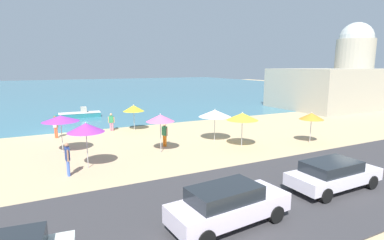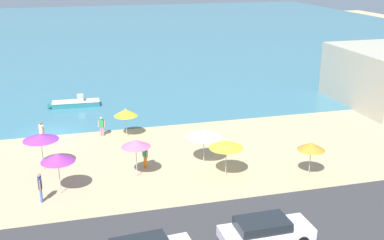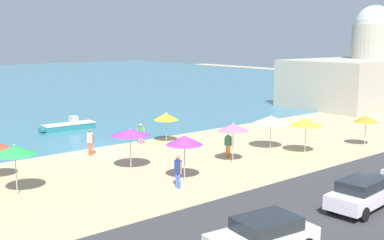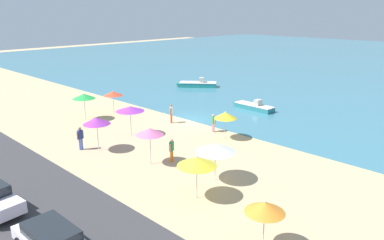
% 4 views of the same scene
% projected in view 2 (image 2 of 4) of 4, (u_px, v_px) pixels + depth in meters
% --- Properties ---
extents(ground_plane, '(160.00, 160.00, 0.00)m').
position_uv_depth(ground_plane, '(52.00, 136.00, 38.43)').
color(ground_plane, tan).
extents(sea, '(150.00, 110.00, 0.05)m').
position_uv_depth(sea, '(55.00, 35.00, 88.79)').
color(sea, teal).
rests_on(sea, ground_plane).
extents(beach_umbrella_0, '(2.34, 2.34, 2.58)m').
position_uv_depth(beach_umbrella_0, '(41.00, 137.00, 31.55)').
color(beach_umbrella_0, '#B2B2B7').
rests_on(beach_umbrella_0, ground_plane).
extents(beach_umbrella_1, '(1.86, 1.86, 2.34)m').
position_uv_depth(beach_umbrella_1, '(126.00, 113.00, 37.60)').
color(beach_umbrella_1, '#B2B2B7').
rests_on(beach_umbrella_1, ground_plane).
extents(beach_umbrella_3, '(1.88, 1.88, 2.63)m').
position_uv_depth(beach_umbrella_3, '(136.00, 143.00, 30.46)').
color(beach_umbrella_3, '#B2B2B7').
rests_on(beach_umbrella_3, ground_plane).
extents(beach_umbrella_4, '(2.22, 2.22, 2.52)m').
position_uv_depth(beach_umbrella_4, '(226.00, 144.00, 30.65)').
color(beach_umbrella_4, '#B2B2B7').
rests_on(beach_umbrella_4, ground_plane).
extents(beach_umbrella_5, '(1.77, 1.77, 2.34)m').
position_uv_depth(beach_umbrella_5, '(311.00, 146.00, 30.79)').
color(beach_umbrella_5, '#B2B2B7').
rests_on(beach_umbrella_5, ground_plane).
extents(beach_umbrella_6, '(2.02, 2.02, 2.65)m').
position_uv_depth(beach_umbrella_6, '(58.00, 158.00, 28.28)').
color(beach_umbrella_6, '#B2B2B7').
rests_on(beach_umbrella_6, ground_plane).
extents(beach_umbrella_8, '(2.47, 2.47, 2.48)m').
position_uv_depth(beach_umbrella_8, '(204.00, 133.00, 32.73)').
color(beach_umbrella_8, '#B2B2B7').
rests_on(beach_umbrella_8, ground_plane).
extents(bather_0, '(0.23, 0.57, 1.78)m').
position_uv_depth(bather_0, '(40.00, 186.00, 27.68)').
color(bather_0, '#4565CB').
rests_on(bather_0, ground_plane).
extents(bather_1, '(0.34, 0.53, 1.71)m').
position_uv_depth(bather_1, '(145.00, 155.00, 32.22)').
color(bather_1, orange).
rests_on(bather_1, ground_plane).
extents(bather_2, '(0.53, 0.35, 1.58)m').
position_uv_depth(bather_2, '(102.00, 125.00, 38.13)').
color(bather_2, pink).
rests_on(bather_2, ground_plane).
extents(bather_3, '(0.38, 0.49, 1.80)m').
position_uv_depth(bather_3, '(42.00, 132.00, 36.30)').
color(bather_3, '#F35531').
rests_on(bather_3, ground_plane).
extents(parked_car_3, '(4.60, 1.96, 1.35)m').
position_uv_depth(parked_car_3, '(265.00, 231.00, 23.55)').
color(parked_car_3, silver).
rests_on(parked_car_3, coastal_road).
extents(skiff_nearshore, '(4.83, 1.49, 1.14)m').
position_uv_depth(skiff_nearshore, '(76.00, 103.00, 45.71)').
color(skiff_nearshore, '#27767A').
rests_on(skiff_nearshore, sea).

